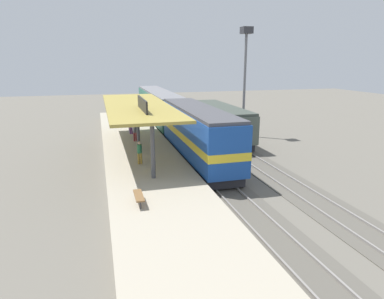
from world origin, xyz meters
TOP-DOWN VIEW (x-y plane):
  - ground_plane at (2.00, 0.00)m, footprint 120.00×120.00m
  - track_near at (0.00, 0.00)m, footprint 3.20×110.00m
  - track_far at (4.60, 0.00)m, footprint 3.20×110.00m
  - platform at (-4.60, 0.00)m, footprint 6.00×44.00m
  - station_canopy at (-4.60, -0.09)m, footprint 5.20×18.00m
  - platform_bench at (-6.00, -11.82)m, footprint 0.44×1.70m
  - locomotive at (0.00, -2.53)m, footprint 2.93×14.43m
  - passenger_carriage_single at (0.00, 15.47)m, footprint 2.90×20.00m
  - freight_car at (4.60, 4.27)m, footprint 2.80×12.00m
  - light_mast at (7.80, 5.87)m, footprint 1.10×1.10m
  - person_waiting at (-4.66, 5.99)m, footprint 0.34×0.34m
  - person_walking at (-5.07, -4.71)m, footprint 0.34×0.34m
  - person_boarding at (-4.60, 2.68)m, footprint 0.34×0.34m

SIDE VIEW (x-z plane):
  - ground_plane at x=2.00m, z-range 0.00..0.00m
  - track_near at x=0.00m, z-range -0.05..0.11m
  - track_far at x=4.60m, z-range -0.05..0.11m
  - platform at x=-4.60m, z-range 0.00..0.90m
  - platform_bench at x=-6.00m, z-range 1.09..1.59m
  - person_waiting at x=-4.66m, z-range 1.00..2.71m
  - person_walking at x=-5.07m, z-range 1.00..2.71m
  - person_boarding at x=-4.60m, z-range 1.00..2.71m
  - freight_car at x=4.60m, z-range 0.20..3.74m
  - passenger_carriage_single at x=0.00m, z-range 0.19..4.43m
  - locomotive at x=0.00m, z-range 0.19..4.63m
  - station_canopy at x=-4.60m, z-range 2.18..6.88m
  - light_mast at x=7.80m, z-range 2.55..14.25m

